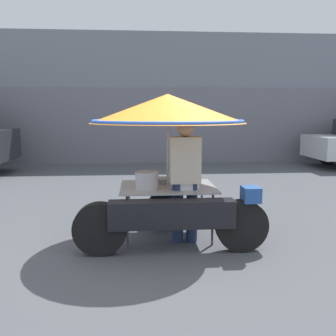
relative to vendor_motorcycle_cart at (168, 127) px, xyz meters
name	(u,v)px	position (x,y,z in m)	size (l,w,h in m)	color
ground_plane	(160,250)	(-0.14, -0.47, -1.47)	(36.00, 36.00, 0.00)	#4C4F54
shopfront_building	(146,100)	(-0.14, 8.21, 0.58)	(28.00, 2.06, 4.12)	gray
vendor_motorcycle_cart	(168,127)	(0.00, 0.00, 0.00)	(2.30, 2.01, 1.88)	black
vendor_person	(185,175)	(0.20, -0.17, -0.60)	(0.38, 0.22, 1.56)	navy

